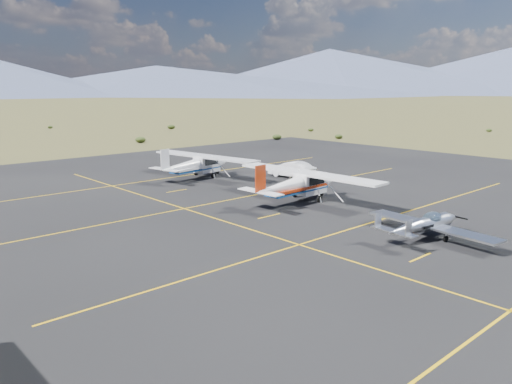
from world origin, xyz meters
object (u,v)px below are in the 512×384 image
aircraft_cessna (297,183)px  sedan (292,169)px  aircraft_low_wing (425,224)px  aircraft_plain (196,164)px

aircraft_cessna → sedan: (7.18, 7.41, -0.66)m
aircraft_low_wing → aircraft_cessna: aircraft_cessna is taller
aircraft_plain → aircraft_cessna: bearing=-100.0°
aircraft_low_wing → aircraft_plain: size_ratio=0.67×
aircraft_plain → aircraft_low_wing: bearing=-102.7°
aircraft_low_wing → aircraft_plain: bearing=92.2°
aircraft_low_wing → sedan: size_ratio=1.78×
aircraft_low_wing → sedan: bearing=71.1°
aircraft_plain → sedan: aircraft_plain is taller
sedan → aircraft_cessna: bearing=38.4°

